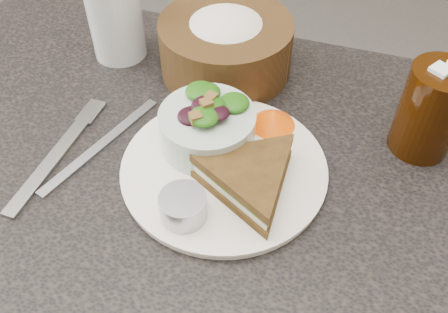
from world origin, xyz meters
name	(u,v)px	position (x,y,z in m)	size (l,w,h in m)	color
dining_table	(207,310)	(0.00, 0.00, 0.38)	(1.00, 0.70, 0.75)	black
dinner_plate	(224,169)	(0.03, 0.02, 0.76)	(0.26, 0.26, 0.01)	white
sandwich	(249,178)	(0.07, 0.00, 0.78)	(0.16, 0.16, 0.04)	#493415
salad_bowl	(207,123)	(-0.01, 0.06, 0.80)	(0.13, 0.13, 0.07)	#ACC3B7
dressing_ramekin	(183,207)	(0.01, -0.07, 0.78)	(0.06, 0.06, 0.03)	#9A9DA4
orange_wedge	(273,117)	(0.07, 0.12, 0.78)	(0.06, 0.06, 0.03)	#FF5706
fork	(53,159)	(-0.20, -0.03, 0.75)	(0.02, 0.20, 0.01)	#9A9B9C
knife	(101,145)	(-0.15, 0.02, 0.75)	(0.01, 0.22, 0.00)	#A2A5AD
bread_basket	(226,38)	(-0.04, 0.23, 0.81)	(0.20, 0.20, 0.12)	#4E3417
cola_glass	(432,107)	(0.26, 0.15, 0.82)	(0.08, 0.08, 0.14)	black
water_glass	(115,19)	(-0.22, 0.22, 0.81)	(0.08, 0.08, 0.13)	silver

